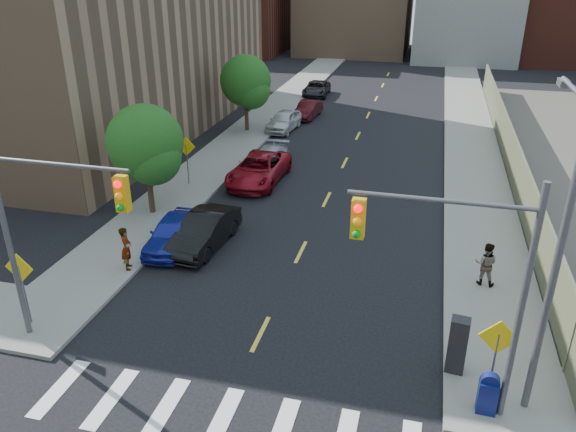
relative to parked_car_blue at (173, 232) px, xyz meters
The scene contains 25 objects.
sidewalk_nw 28.51m from the parked_car_blue, 94.53° to the left, with size 3.50×73.00×0.15m, color gray.
sidewalk_ne 31.36m from the parked_car_blue, 65.00° to the left, with size 3.50×73.00×0.15m, color gray.
fence_north 21.23m from the parked_car_blue, 44.65° to the left, with size 0.12×44.00×2.50m, color #565C40.
building_nw 24.73m from the parked_car_blue, 134.28° to the left, with size 22.00×30.00×16.00m, color #8C6B4C.
bg_bldg_west 59.50m from the parked_car_blue, 106.17° to the left, with size 14.00×18.00×12.00m, color #592319.
bg_bldg_center 58.65m from the parked_car_blue, 76.66° to the left, with size 12.00×16.00×10.00m, color gray.
signal_nw 8.06m from the parked_car_blue, 93.92° to the right, with size 4.59×0.30×7.00m.
signal_ne 14.02m from the parked_car_blue, 31.66° to the right, with size 4.59×0.30×7.00m.
streetlight_ne 15.69m from the parked_car_blue, 24.29° to the right, with size 0.25×3.70×9.00m.
warn_sign_nw 7.09m from the parked_car_blue, 109.26° to the right, with size 1.06×0.06×2.83m.
warn_sign_ne 14.36m from the parked_car_blue, 27.40° to the right, with size 1.06×0.06×2.83m.
warn_sign_midwest 7.40m from the parked_car_blue, 108.39° to the left, with size 1.06×0.06×2.83m.
tree_west_near 4.76m from the parked_car_blue, 130.20° to the left, with size 3.66×3.64×5.52m.
tree_west_far 18.35m from the parked_car_blue, 97.94° to the left, with size 3.66×3.64×5.52m.
parked_car_blue is the anchor object (origin of this frame).
parked_car_black 1.36m from the parked_car_blue, 16.74° to the left, with size 1.60×4.60×1.51m, color black.
parked_car_red 8.59m from the parked_car_blue, 81.29° to the left, with size 2.56×5.56×1.54m, color maroon.
parked_car_silver 10.52m from the parked_car_blue, 82.90° to the left, with size 1.84×4.53×1.32m, color #A3A4AA.
parked_car_white 18.94m from the parked_car_blue, 90.00° to the left, with size 1.70×4.23×1.44m, color silver.
parked_car_maroon 23.00m from the parked_car_blue, 87.67° to the left, with size 1.39×3.97×1.31m, color #3B0B10.
parked_car_grey 30.83m from the parked_car_blue, 90.00° to the left, with size 2.13×4.62×1.28m, color black.
mailbox 14.47m from the parked_car_blue, 29.32° to the right, with size 0.54×0.42×1.28m.
payphone 13.04m from the parked_car_blue, 25.13° to the right, with size 0.55×0.45×1.85m, color black.
pedestrian_west 2.58m from the parked_car_blue, 110.11° to the right, with size 0.66×0.43×1.81m, color gray.
pedestrian_east 12.94m from the parked_car_blue, ahead, with size 0.84×0.66×1.74m, color gray.
Camera 1 is at (4.75, -6.85, 11.58)m, focal length 35.00 mm.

